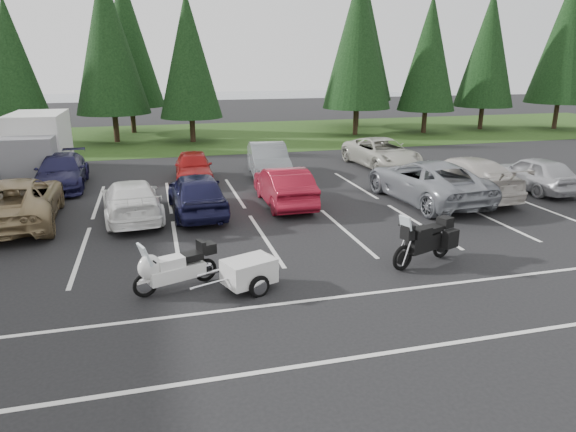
{
  "coord_description": "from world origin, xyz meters",
  "views": [
    {
      "loc": [
        -2.65,
        -13.78,
        5.32
      ],
      "look_at": [
        0.85,
        -0.5,
        1.15
      ],
      "focal_mm": 32.0,
      "sensor_mm": 36.0,
      "label": 1
    }
  ],
  "objects_px": {
    "cargo_trailer": "(249,274)",
    "car_near_7": "(463,177)",
    "car_near_2": "(16,201)",
    "car_near_6": "(426,181)",
    "car_near_5": "(284,186)",
    "car_far_2": "(193,167)",
    "car_near_4": "(197,193)",
    "adventure_motorcycle": "(424,237)",
    "car_far_1": "(62,172)",
    "car_far_4": "(382,153)",
    "box_truck": "(36,146)",
    "car_far_3": "(268,160)",
    "touring_motorcycle": "(176,264)",
    "car_near_8": "(534,173)",
    "car_near_3": "(132,200)"
  },
  "relations": [
    {
      "from": "car_far_3",
      "to": "touring_motorcycle",
      "type": "xyz_separation_m",
      "value": [
        -4.92,
        -11.71,
        -0.12
      ]
    },
    {
      "from": "car_near_4",
      "to": "car_near_6",
      "type": "height_order",
      "value": "car_near_6"
    },
    {
      "from": "car_near_6",
      "to": "box_truck",
      "type": "bearing_deg",
      "value": -33.82
    },
    {
      "from": "car_far_3",
      "to": "car_far_2",
      "type": "bearing_deg",
      "value": -172.75
    },
    {
      "from": "car_near_7",
      "to": "adventure_motorcycle",
      "type": "bearing_deg",
      "value": 47.38
    },
    {
      "from": "car_near_4",
      "to": "car_far_1",
      "type": "distance_m",
      "value": 7.64
    },
    {
      "from": "box_truck",
      "to": "adventure_motorcycle",
      "type": "xyz_separation_m",
      "value": [
        12.21,
        -14.62,
        -0.69
      ]
    },
    {
      "from": "car_near_2",
      "to": "car_near_4",
      "type": "relative_size",
      "value": 1.26
    },
    {
      "from": "car_near_5",
      "to": "car_far_2",
      "type": "xyz_separation_m",
      "value": [
        -3.01,
        4.91,
        -0.05
      ]
    },
    {
      "from": "car_near_5",
      "to": "touring_motorcycle",
      "type": "xyz_separation_m",
      "value": [
        -4.4,
        -6.71,
        -0.07
      ]
    },
    {
      "from": "car_far_1",
      "to": "car_far_4",
      "type": "relative_size",
      "value": 0.92
    },
    {
      "from": "car_near_4",
      "to": "car_near_7",
      "type": "distance_m",
      "value": 10.68
    },
    {
      "from": "car_near_2",
      "to": "car_far_2",
      "type": "distance_m",
      "value": 8.02
    },
    {
      "from": "car_near_7",
      "to": "car_near_2",
      "type": "bearing_deg",
      "value": -4.46
    },
    {
      "from": "box_truck",
      "to": "car_far_3",
      "type": "xyz_separation_m",
      "value": [
        10.57,
        -2.85,
        -0.67
      ]
    },
    {
      "from": "car_near_6",
      "to": "car_far_1",
      "type": "distance_m",
      "value": 15.38
    },
    {
      "from": "car_near_3",
      "to": "car_near_7",
      "type": "relative_size",
      "value": 0.84
    },
    {
      "from": "car_near_6",
      "to": "car_far_2",
      "type": "distance_m",
      "value": 10.32
    },
    {
      "from": "car_near_2",
      "to": "car_near_6",
      "type": "bearing_deg",
      "value": 172.85
    },
    {
      "from": "car_near_7",
      "to": "car_near_8",
      "type": "distance_m",
      "value": 3.49
    },
    {
      "from": "car_far_2",
      "to": "adventure_motorcycle",
      "type": "distance_m",
      "value": 12.77
    },
    {
      "from": "car_near_7",
      "to": "car_far_1",
      "type": "bearing_deg",
      "value": -22.19
    },
    {
      "from": "car_near_5",
      "to": "car_far_4",
      "type": "height_order",
      "value": "car_far_4"
    },
    {
      "from": "car_near_7",
      "to": "car_far_1",
      "type": "height_order",
      "value": "car_near_7"
    },
    {
      "from": "box_truck",
      "to": "car_near_7",
      "type": "height_order",
      "value": "box_truck"
    },
    {
      "from": "car_near_8",
      "to": "car_far_2",
      "type": "bearing_deg",
      "value": -23.31
    },
    {
      "from": "car_near_5",
      "to": "car_far_2",
      "type": "height_order",
      "value": "car_near_5"
    },
    {
      "from": "car_near_4",
      "to": "car_far_2",
      "type": "bearing_deg",
      "value": -95.96
    },
    {
      "from": "box_truck",
      "to": "car_near_2",
      "type": "height_order",
      "value": "box_truck"
    },
    {
      "from": "car_far_4",
      "to": "cargo_trailer",
      "type": "distance_m",
      "value": 16.04
    },
    {
      "from": "car_near_3",
      "to": "car_near_5",
      "type": "relative_size",
      "value": 1.05
    },
    {
      "from": "car_near_4",
      "to": "car_near_6",
      "type": "relative_size",
      "value": 0.77
    },
    {
      "from": "car_near_3",
      "to": "touring_motorcycle",
      "type": "distance_m",
      "value": 6.44
    },
    {
      "from": "car_far_1",
      "to": "car_near_4",
      "type": "bearing_deg",
      "value": -47.65
    },
    {
      "from": "car_near_2",
      "to": "car_near_5",
      "type": "relative_size",
      "value": 1.28
    },
    {
      "from": "box_truck",
      "to": "adventure_motorcycle",
      "type": "height_order",
      "value": "box_truck"
    },
    {
      "from": "car_near_6",
      "to": "adventure_motorcycle",
      "type": "bearing_deg",
      "value": 55.64
    },
    {
      "from": "car_near_5",
      "to": "car_near_2",
      "type": "bearing_deg",
      "value": 0.68
    },
    {
      "from": "car_near_3",
      "to": "cargo_trailer",
      "type": "relative_size",
      "value": 2.72
    },
    {
      "from": "car_near_2",
      "to": "car_near_5",
      "type": "height_order",
      "value": "car_near_2"
    },
    {
      "from": "car_near_8",
      "to": "adventure_motorcycle",
      "type": "height_order",
      "value": "adventure_motorcycle"
    },
    {
      "from": "car_near_4",
      "to": "car_far_2",
      "type": "xyz_separation_m",
      "value": [
        0.32,
        5.3,
        -0.09
      ]
    },
    {
      "from": "car_near_6",
      "to": "car_near_8",
      "type": "bearing_deg",
      "value": 179.81
    },
    {
      "from": "car_near_5",
      "to": "car_near_6",
      "type": "relative_size",
      "value": 0.76
    },
    {
      "from": "car_near_7",
      "to": "car_near_3",
      "type": "bearing_deg",
      "value": -3.51
    },
    {
      "from": "car_near_8",
      "to": "car_near_3",
      "type": "bearing_deg",
      "value": -2.4
    },
    {
      "from": "car_near_8",
      "to": "car_far_1",
      "type": "bearing_deg",
      "value": -18.04
    },
    {
      "from": "cargo_trailer",
      "to": "car_near_7",
      "type": "bearing_deg",
      "value": 12.48
    },
    {
      "from": "car_far_4",
      "to": "car_near_6",
      "type": "bearing_deg",
      "value": -104.78
    },
    {
      "from": "car_near_4",
      "to": "cargo_trailer",
      "type": "height_order",
      "value": "car_near_4"
    }
  ]
}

